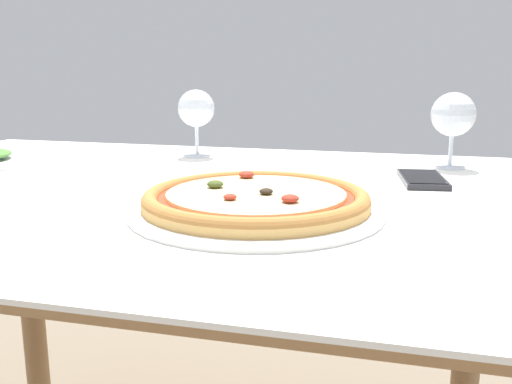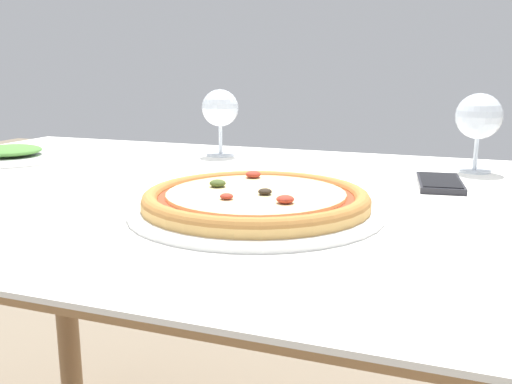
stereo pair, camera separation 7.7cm
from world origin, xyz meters
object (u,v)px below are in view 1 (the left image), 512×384
(dining_table, at_px, (164,238))
(wine_glass_far_left, at_px, (196,110))
(wine_glass_far_right, at_px, (453,116))
(cell_phone, at_px, (422,179))
(pizza_plate, at_px, (256,201))

(dining_table, height_order, wine_glass_far_left, wine_glass_far_left)
(wine_glass_far_right, bearing_deg, wine_glass_far_left, 178.54)
(cell_phone, bearing_deg, pizza_plate, -129.10)
(pizza_plate, bearing_deg, wine_glass_far_right, 57.11)
(dining_table, xyz_separation_m, wine_glass_far_left, (-0.06, 0.32, 0.19))
(wine_glass_far_left, bearing_deg, cell_phone, -19.68)
(dining_table, bearing_deg, cell_phone, 19.36)
(dining_table, relative_size, wine_glass_far_left, 8.96)
(dining_table, bearing_deg, wine_glass_far_right, 32.63)
(wine_glass_far_left, relative_size, cell_phone, 0.96)
(wine_glass_far_right, xyz_separation_m, cell_phone, (-0.06, -0.16, -0.10))
(dining_table, bearing_deg, pizza_plate, -33.76)
(pizza_plate, height_order, cell_phone, pizza_plate)
(wine_glass_far_right, bearing_deg, pizza_plate, -122.89)
(dining_table, height_order, pizza_plate, pizza_plate)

